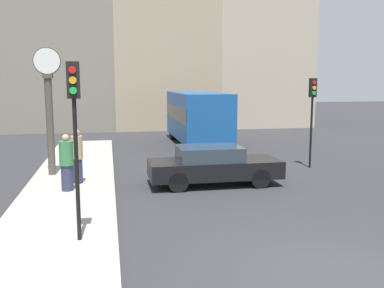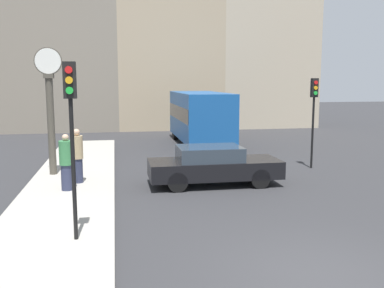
{
  "view_description": "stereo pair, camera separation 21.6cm",
  "coord_description": "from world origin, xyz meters",
  "px_view_note": "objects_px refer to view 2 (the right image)",
  "views": [
    {
      "loc": [
        -3.87,
        -6.87,
        3.56
      ],
      "look_at": [
        -1.08,
        7.41,
        1.4
      ],
      "focal_mm": 40.0,
      "sensor_mm": 36.0,
      "label": 1
    },
    {
      "loc": [
        -3.66,
        -6.91,
        3.56
      ],
      "look_at": [
        -1.08,
        7.41,
        1.4
      ],
      "focal_mm": 40.0,
      "sensor_mm": 36.0,
      "label": 2
    }
  ],
  "objects_px": {
    "pedestrian_green_hoodie": "(66,163)",
    "sedan_car": "(213,165)",
    "street_clock": "(50,109)",
    "bus_distant": "(200,115)",
    "traffic_light_far": "(314,104)",
    "traffic_light_near": "(71,114)",
    "pedestrian_tan_coat": "(77,156)"
  },
  "relations": [
    {
      "from": "street_clock",
      "to": "pedestrian_green_hoodie",
      "type": "bearing_deg",
      "value": -72.99
    },
    {
      "from": "bus_distant",
      "to": "pedestrian_tan_coat",
      "type": "relative_size",
      "value": 3.81
    },
    {
      "from": "bus_distant",
      "to": "traffic_light_far",
      "type": "relative_size",
      "value": 1.91
    },
    {
      "from": "sedan_car",
      "to": "bus_distant",
      "type": "bearing_deg",
      "value": 81.42
    },
    {
      "from": "traffic_light_near",
      "to": "traffic_light_far",
      "type": "distance_m",
      "value": 11.19
    },
    {
      "from": "traffic_light_near",
      "to": "traffic_light_far",
      "type": "height_order",
      "value": "traffic_light_near"
    },
    {
      "from": "pedestrian_green_hoodie",
      "to": "sedan_car",
      "type": "bearing_deg",
      "value": 4.2
    },
    {
      "from": "sedan_car",
      "to": "pedestrian_green_hoodie",
      "type": "bearing_deg",
      "value": -175.8
    },
    {
      "from": "sedan_car",
      "to": "traffic_light_near",
      "type": "height_order",
      "value": "traffic_light_near"
    },
    {
      "from": "traffic_light_near",
      "to": "street_clock",
      "type": "distance_m",
      "value": 7.09
    },
    {
      "from": "pedestrian_tan_coat",
      "to": "traffic_light_near",
      "type": "bearing_deg",
      "value": -85.95
    },
    {
      "from": "street_clock",
      "to": "pedestrian_green_hoodie",
      "type": "relative_size",
      "value": 2.58
    },
    {
      "from": "bus_distant",
      "to": "pedestrian_green_hoodie",
      "type": "xyz_separation_m",
      "value": [
        -6.25,
        -9.82,
        -0.65
      ]
    },
    {
      "from": "traffic_light_near",
      "to": "street_clock",
      "type": "height_order",
      "value": "street_clock"
    },
    {
      "from": "sedan_car",
      "to": "street_clock",
      "type": "xyz_separation_m",
      "value": [
        -5.59,
        2.15,
        1.87
      ]
    },
    {
      "from": "traffic_light_far",
      "to": "pedestrian_green_hoodie",
      "type": "height_order",
      "value": "traffic_light_far"
    },
    {
      "from": "bus_distant",
      "to": "traffic_light_far",
      "type": "height_order",
      "value": "traffic_light_far"
    },
    {
      "from": "traffic_light_near",
      "to": "pedestrian_green_hoodie",
      "type": "height_order",
      "value": "traffic_light_near"
    },
    {
      "from": "pedestrian_green_hoodie",
      "to": "pedestrian_tan_coat",
      "type": "bearing_deg",
      "value": 75.15
    },
    {
      "from": "traffic_light_near",
      "to": "pedestrian_tan_coat",
      "type": "bearing_deg",
      "value": 94.05
    },
    {
      "from": "bus_distant",
      "to": "traffic_light_far",
      "type": "distance_m",
      "value": 8.11
    },
    {
      "from": "traffic_light_far",
      "to": "pedestrian_green_hoodie",
      "type": "distance_m",
      "value": 9.9
    },
    {
      "from": "pedestrian_green_hoodie",
      "to": "traffic_light_near",
      "type": "bearing_deg",
      "value": -81.81
    },
    {
      "from": "traffic_light_far",
      "to": "street_clock",
      "type": "relative_size",
      "value": 0.79
    },
    {
      "from": "bus_distant",
      "to": "pedestrian_tan_coat",
      "type": "height_order",
      "value": "bus_distant"
    },
    {
      "from": "traffic_light_far",
      "to": "pedestrian_tan_coat",
      "type": "distance_m",
      "value": 9.45
    },
    {
      "from": "bus_distant",
      "to": "traffic_light_near",
      "type": "xyz_separation_m",
      "value": [
        -5.61,
        -14.26,
        1.21
      ]
    },
    {
      "from": "sedan_car",
      "to": "traffic_light_near",
      "type": "bearing_deg",
      "value": -131.13
    },
    {
      "from": "traffic_light_near",
      "to": "traffic_light_far",
      "type": "relative_size",
      "value": 1.04
    },
    {
      "from": "pedestrian_green_hoodie",
      "to": "pedestrian_tan_coat",
      "type": "distance_m",
      "value": 1.0
    },
    {
      "from": "pedestrian_tan_coat",
      "to": "bus_distant",
      "type": "bearing_deg",
      "value": 55.9
    },
    {
      "from": "traffic_light_near",
      "to": "pedestrian_green_hoodie",
      "type": "bearing_deg",
      "value": 98.19
    }
  ]
}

